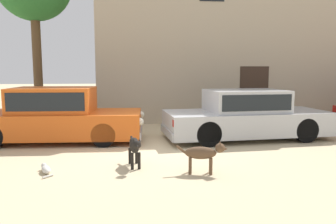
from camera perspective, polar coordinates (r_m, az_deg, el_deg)
ground_plane at (r=8.33m, az=-3.47°, el=-6.38°), size 80.00×80.00×0.00m
parked_sedan_nearest at (r=9.55m, az=-18.93°, el=-0.52°), size 4.84×1.93×1.49m
parked_sedan_second at (r=9.69m, az=13.34°, el=-0.44°), size 4.88×2.16×1.41m
apartment_block at (r=16.39m, az=19.72°, el=12.83°), size 16.61×5.67×7.33m
stray_dog_spotted at (r=6.33m, az=6.26°, el=-7.11°), size 0.98×0.32×0.63m
stray_dog_tan at (r=6.73m, az=-5.84°, el=-5.86°), size 0.26×1.02×0.66m
stray_cat at (r=6.84m, az=-20.41°, el=-9.27°), size 0.33×0.62×0.15m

